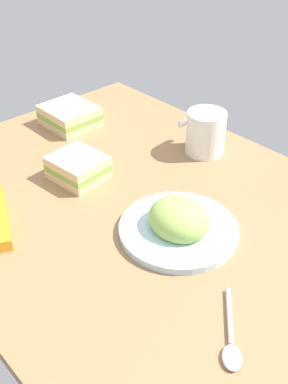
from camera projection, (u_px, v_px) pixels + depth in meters
The scene contains 6 objects.
tabletop at pixel (144, 211), 77.37cm from camera, with size 90.00×64.00×2.00cm, color #936D47.
plate_of_food at pixel (179, 224), 70.26cm from camera, with size 18.80×18.80×6.04cm.
coffee_mug_black at pixel (206, 132), 89.01cm from camera, with size 9.84×7.75×8.66cm.
sandwich_main at pixel (70, 116), 99.92cm from camera, with size 11.40×10.30×4.40cm.
sandwich_side at pixel (78, 167), 82.68cm from camera, with size 10.26×9.44×4.40cm.
spoon at pixel (231, 341), 54.52cm from camera, with size 9.31×10.28×0.80cm.
Camera 1 is at (44.83, -41.18, 48.86)cm, focal length 42.17 mm.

